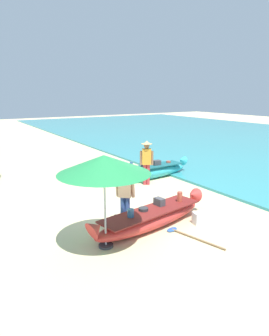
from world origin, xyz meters
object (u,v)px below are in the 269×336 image
at_px(boat_red_foreground, 151,218).
at_px(paddle, 188,235).
at_px(person_tourist_customer, 125,193).
at_px(patio_umbrella_large, 104,165).
at_px(boat_cyan_midground, 148,172).
at_px(cooler_box, 202,218).
at_px(person_vendor_hatted, 147,160).

distance_m(boat_red_foreground, paddle, 1.12).
relative_size(person_tourist_customer, patio_umbrella_large, 0.68).
distance_m(boat_cyan_midground, cooler_box, 4.92).
distance_m(person_vendor_hatted, paddle, 4.92).
bearing_deg(patio_umbrella_large, boat_red_foreground, 12.29).
xyz_separation_m(person_vendor_hatted, person_tourist_customer, (-2.64, -2.84, -0.17)).
bearing_deg(paddle, patio_umbrella_large, 163.26).
bearing_deg(person_tourist_customer, paddle, -60.47).
height_order(person_vendor_hatted, cooler_box, person_vendor_hatted).
height_order(boat_cyan_midground, paddle, boat_cyan_midground).
relative_size(boat_red_foreground, cooler_box, 8.13).
distance_m(boat_cyan_midground, person_vendor_hatted, 1.12).
bearing_deg(person_vendor_hatted, patio_umbrella_large, -134.33).
height_order(boat_red_foreground, paddle, boat_red_foreground).
relative_size(person_vendor_hatted, paddle, 1.07).
bearing_deg(person_vendor_hatted, paddle, -110.67).
bearing_deg(person_vendor_hatted, boat_red_foreground, -121.86).
bearing_deg(cooler_box, person_tourist_customer, 159.73).
height_order(boat_cyan_midground, person_vendor_hatted, person_vendor_hatted).
relative_size(boat_cyan_midground, paddle, 2.60).
xyz_separation_m(person_tourist_customer, patio_umbrella_large, (-1.14, -1.04, 1.19)).
relative_size(boat_cyan_midground, cooler_box, 8.65).
bearing_deg(boat_red_foreground, boat_cyan_midground, 57.11).
height_order(person_tourist_customer, paddle, person_tourist_customer).
distance_m(patio_umbrella_large, cooler_box, 3.55).
relative_size(patio_umbrella_large, paddle, 1.35).
xyz_separation_m(cooler_box, paddle, (-0.90, -0.43, -0.14)).
xyz_separation_m(boat_red_foreground, cooler_box, (1.40, -0.54, -0.12)).
height_order(boat_red_foreground, patio_umbrella_large, patio_umbrella_large).
bearing_deg(cooler_box, patio_umbrella_large, -170.30).
relative_size(person_vendor_hatted, person_tourist_customer, 1.16).
bearing_deg(boat_red_foreground, cooler_box, -21.11).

